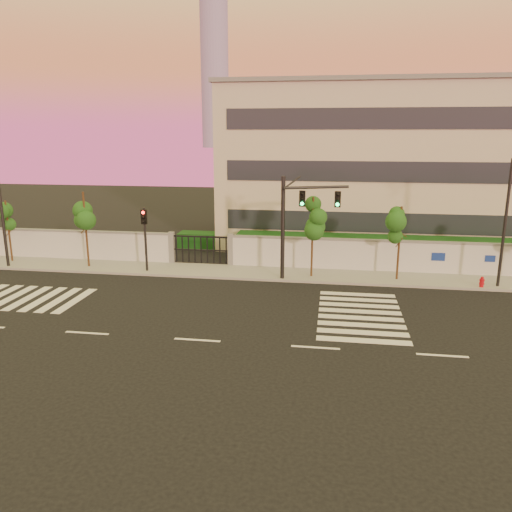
# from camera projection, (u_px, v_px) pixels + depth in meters

# --- Properties ---
(ground) EXTENTS (120.00, 120.00, 0.00)m
(ground) POSITION_uv_depth(u_px,v_px,m) (197.00, 340.00, 21.20)
(ground) COLOR black
(ground) RESTS_ON ground
(sidewalk) EXTENTS (60.00, 3.00, 0.15)m
(sidewalk) POSITION_uv_depth(u_px,v_px,m) (242.00, 272.00, 31.26)
(sidewalk) COLOR gray
(sidewalk) RESTS_ON ground
(perimeter_wall) EXTENTS (60.00, 0.36, 2.20)m
(perimeter_wall) POSITION_uv_depth(u_px,v_px,m) (247.00, 251.00, 32.44)
(perimeter_wall) COLOR silver
(perimeter_wall) RESTS_ON ground
(hedge_row) EXTENTS (41.00, 4.25, 1.80)m
(hedge_row) POSITION_uv_depth(u_px,v_px,m) (269.00, 246.00, 34.97)
(hedge_row) COLOR #103610
(hedge_row) RESTS_ON ground
(institutional_building) EXTENTS (24.40, 12.40, 12.25)m
(institutional_building) POSITION_uv_depth(u_px,v_px,m) (379.00, 164.00, 39.48)
(institutional_building) COLOR beige
(institutional_building) RESTS_ON ground
(distant_skyscraper) EXTENTS (16.00, 16.00, 118.00)m
(distant_skyscraper) POSITION_uv_depth(u_px,v_px,m) (214.00, 36.00, 284.54)
(distant_skyscraper) COLOR gray
(distant_skyscraper) RESTS_ON ground
(road_markings) EXTENTS (57.00, 7.62, 0.02)m
(road_markings) POSITION_uv_depth(u_px,v_px,m) (187.00, 308.00, 25.04)
(road_markings) COLOR silver
(road_markings) RESTS_ON ground
(street_tree_b) EXTENTS (1.55, 1.23, 4.25)m
(street_tree_b) POSITION_uv_depth(u_px,v_px,m) (8.00, 217.00, 33.06)
(street_tree_b) COLOR #382314
(street_tree_b) RESTS_ON ground
(street_tree_c) EXTENTS (1.59, 1.27, 4.97)m
(street_tree_c) POSITION_uv_depth(u_px,v_px,m) (85.00, 213.00, 31.59)
(street_tree_c) COLOR #382314
(street_tree_c) RESTS_ON ground
(street_tree_d) EXTENTS (1.55, 1.23, 4.93)m
(street_tree_d) POSITION_uv_depth(u_px,v_px,m) (313.00, 219.00, 29.37)
(street_tree_d) COLOR #382314
(street_tree_d) RESTS_ON ground
(street_tree_e) EXTENTS (1.55, 1.23, 4.47)m
(street_tree_e) POSITION_uv_depth(u_px,v_px,m) (401.00, 227.00, 28.83)
(street_tree_e) COLOR #382314
(street_tree_e) RESTS_ON ground
(traffic_signal_main) EXTENTS (3.82, 1.42, 6.18)m
(traffic_signal_main) POSITION_uv_depth(u_px,v_px,m) (296.00, 216.00, 28.70)
(traffic_signal_main) COLOR black
(traffic_signal_main) RESTS_ON ground
(traffic_signal_secondary) EXTENTS (0.32, 0.32, 4.12)m
(traffic_signal_secondary) POSITION_uv_depth(u_px,v_px,m) (145.00, 232.00, 30.77)
(traffic_signal_secondary) COLOR black
(traffic_signal_secondary) RESTS_ON ground
(streetlight_east) EXTENTS (0.45, 1.83, 7.59)m
(streetlight_east) POSITION_uv_depth(u_px,v_px,m) (507.00, 217.00, 27.11)
(streetlight_east) COLOR black
(streetlight_east) RESTS_ON ground
(fire_hydrant) EXTENTS (0.30, 0.28, 0.75)m
(fire_hydrant) POSITION_uv_depth(u_px,v_px,m) (482.00, 283.00, 27.97)
(fire_hydrant) COLOR #A90B16
(fire_hydrant) RESTS_ON ground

